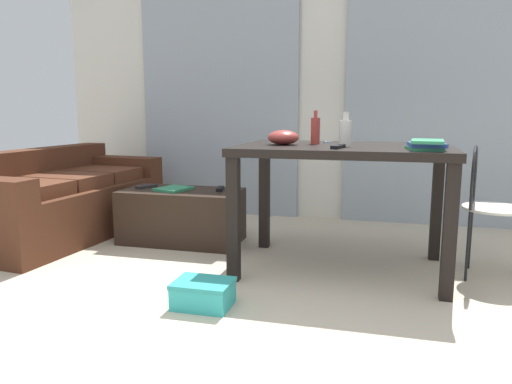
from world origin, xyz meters
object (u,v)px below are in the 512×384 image
at_px(bottle_far, 315,130).
at_px(book_stack, 426,145).
at_px(wire_chair, 485,197).
at_px(tv_remote_on_table, 338,147).
at_px(tv_remote_secondary, 220,189).
at_px(magazine, 173,189).
at_px(couch, 60,201).
at_px(scissors, 327,142).
at_px(coffee_table, 182,216).
at_px(craft_table, 343,163).
at_px(bowl, 283,137).
at_px(tv_remote_primary, 147,186).
at_px(bottle_near, 346,132).
at_px(shoebox, 203,294).

height_order(bottle_far, book_stack, bottle_far).
distance_m(wire_chair, tv_remote_on_table, 0.96).
xyz_separation_m(tv_remote_secondary, magazine, (-0.35, -0.09, -0.00)).
height_order(couch, magazine, couch).
relative_size(wire_chair, scissors, 6.68).
height_order(coffee_table, craft_table, craft_table).
height_order(book_stack, magazine, book_stack).
xyz_separation_m(bowl, scissors, (0.24, 0.29, -0.04)).
bearing_deg(tv_remote_secondary, bowl, -48.63).
relative_size(book_stack, tv_remote_primary, 1.58).
distance_m(book_stack, magazine, 1.91).
bearing_deg(wire_chair, magazine, 173.37).
bearing_deg(bottle_near, bottle_far, 140.94).
xyz_separation_m(bottle_near, tv_remote_on_table, (-0.03, -0.16, -0.07)).
xyz_separation_m(book_stack, scissors, (-0.60, 0.50, -0.03)).
bearing_deg(bottle_near, tv_remote_primary, 163.42).
bearing_deg(tv_remote_on_table, scissors, 113.49).
bearing_deg(tv_remote_primary, bottle_far, 14.08).
distance_m(wire_chair, scissors, 1.04).
height_order(tv_remote_secondary, magazine, tv_remote_secondary).
bearing_deg(book_stack, bowl, 166.20).
height_order(bowl, book_stack, bowl).
bearing_deg(coffee_table, tv_remote_on_table, -25.60).
height_order(tv_remote_on_table, tv_remote_secondary, tv_remote_on_table).
bearing_deg(tv_remote_on_table, bowl, 160.32).
height_order(magazine, shoebox, magazine).
xyz_separation_m(bowl, shoebox, (-0.26, -0.77, -0.77)).
relative_size(couch, book_stack, 6.31).
bearing_deg(craft_table, scissors, 117.35).
height_order(craft_table, book_stack, book_stack).
distance_m(coffee_table, bowl, 1.15).
xyz_separation_m(craft_table, book_stack, (0.47, -0.24, 0.14)).
bearing_deg(tv_remote_secondary, tv_remote_primary, 171.81).
relative_size(craft_table, bottle_near, 6.37).
relative_size(couch, tv_remote_secondary, 11.81).
height_order(craft_table, bottle_near, bottle_near).
relative_size(craft_table, scissors, 10.78).
distance_m(craft_table, bottle_near, 0.21).
height_order(tv_remote_on_table, tv_remote_primary, tv_remote_on_table).
relative_size(wire_chair, bottle_far, 3.78).
height_order(scissors, tv_remote_primary, scissors).
distance_m(coffee_table, wire_chair, 2.14).
relative_size(tv_remote_primary, tv_remote_secondary, 1.18).
height_order(craft_table, tv_remote_primary, craft_table).
bearing_deg(wire_chair, tv_remote_secondary, 169.43).
height_order(coffee_table, wire_chair, wire_chair).
height_order(bowl, tv_remote_on_table, bowl).
distance_m(craft_table, scissors, 0.31).
height_order(tv_remote_primary, tv_remote_secondary, tv_remote_secondary).
distance_m(scissors, tv_remote_primary, 1.48).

